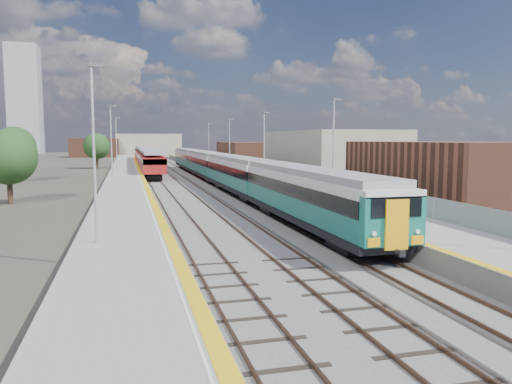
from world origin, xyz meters
name	(u,v)px	position (x,y,z in m)	size (l,w,h in m)	color
ground	(198,181)	(0.00, 50.00, 0.00)	(320.00, 320.00, 0.00)	#47443A
ballast_bed	(179,180)	(-2.25, 52.50, 0.03)	(10.50, 155.00, 0.06)	#565451
tracks	(182,178)	(-1.65, 54.18, 0.11)	(8.96, 160.00, 0.17)	#4C3323
platform_right	(234,175)	(5.28, 52.49, 0.54)	(4.70, 155.00, 8.52)	slate
platform_left	(126,177)	(-9.05, 52.49, 0.52)	(4.30, 155.00, 8.52)	slate
buildings	(92,121)	(-18.12, 138.60, 10.70)	(72.00, 185.50, 40.00)	brown
green_train	(220,167)	(1.50, 42.84, 2.17)	(2.80, 78.04, 3.08)	black
red_train	(146,157)	(-5.50, 77.95, 2.18)	(2.92, 59.11, 3.68)	black
tree_a	(8,157)	(-18.32, 31.14, 3.93)	(4.61, 4.61, 6.24)	#382619
tree_b	(15,147)	(-22.42, 54.43, 4.39)	(5.14, 5.14, 6.97)	#382619
tree_c	(97,146)	(-14.08, 81.83, 4.12)	(4.84, 4.84, 6.55)	#382619
tree_d	(307,148)	(23.14, 72.27, 3.85)	(4.52, 4.52, 6.12)	#382619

